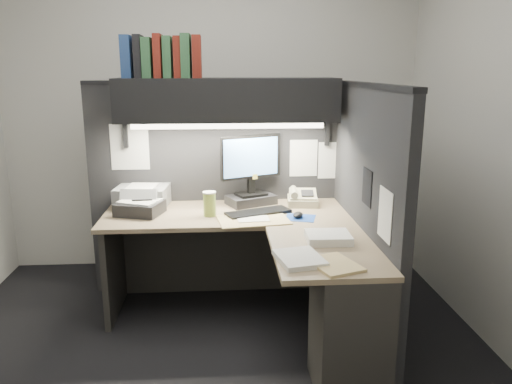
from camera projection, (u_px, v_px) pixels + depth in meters
floor at (213, 349)px, 3.13m from camera, size 3.50×3.50×0.00m
wall_back at (212, 112)px, 4.26m from camera, size 3.50×0.04×2.70m
wall_front at (196, 205)px, 1.36m from camera, size 3.50×0.04×2.70m
wall_right at (506, 132)px, 2.93m from camera, size 0.04×3.00×2.70m
partition_back at (216, 190)px, 3.84m from camera, size 1.90×0.06×1.60m
partition_right at (364, 216)px, 3.18m from camera, size 0.06×1.50×1.60m
desk at (281, 282)px, 3.05m from camera, size 1.70×1.53×0.73m
overhead_shelf at (227, 100)px, 3.51m from camera, size 1.55×0.34×0.30m
task_light_tube at (228, 126)px, 3.41m from camera, size 1.32×0.04×0.04m
monitor at (251, 177)px, 3.67m from camera, size 0.45×0.33×0.52m
keyboard at (258, 213)px, 3.46m from camera, size 0.48×0.31×0.02m
mousepad at (300, 218)px, 3.37m from camera, size 0.24×0.22×0.00m
mouse at (298, 215)px, 3.37m from camera, size 0.10×0.12×0.04m
telephone at (303, 199)px, 3.70m from camera, size 0.24×0.25×0.09m
coffee_cup at (210, 204)px, 3.41m from camera, size 0.11×0.11×0.16m
printer at (143, 196)px, 3.66m from camera, size 0.40×0.35×0.15m
notebook_stack at (140, 208)px, 3.45m from camera, size 0.35×0.32×0.09m
open_folder at (253, 220)px, 3.32m from camera, size 0.50×0.37×0.01m
paper_stack_a at (328, 237)px, 2.91m from camera, size 0.26×0.22×0.05m
paper_stack_b at (299, 258)px, 2.62m from camera, size 0.27×0.31×0.03m
manila_stack at (334, 265)px, 2.55m from camera, size 0.29×0.33×0.02m
binder_row at (163, 57)px, 3.40m from camera, size 0.53×0.24×0.29m
pinned_papers at (272, 166)px, 3.45m from camera, size 1.76×1.31×0.51m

